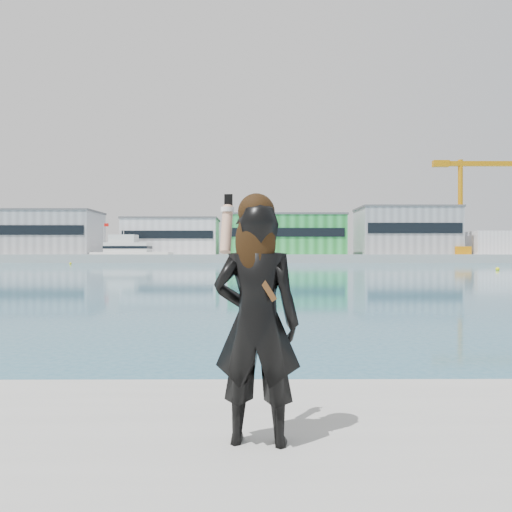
# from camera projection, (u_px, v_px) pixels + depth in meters

# --- Properties ---
(ground) EXTENTS (500.00, 500.00, 0.00)m
(ground) POSITION_uv_depth(u_px,v_px,m) (333.00, 508.00, 4.05)
(ground) COLOR #195A75
(ground) RESTS_ON ground
(far_quay) EXTENTS (320.00, 40.00, 2.00)m
(far_quay) POSITION_uv_depth(u_px,v_px,m) (255.00, 258.00, 134.04)
(far_quay) COLOR #9E9E99
(far_quay) RESTS_ON ground
(warehouse_grey_left) EXTENTS (26.52, 16.36, 11.50)m
(warehouse_grey_left) POSITION_uv_depth(u_px,v_px,m) (47.00, 233.00, 131.65)
(warehouse_grey_left) COLOR gray
(warehouse_grey_left) RESTS_ON far_quay
(warehouse_white) EXTENTS (24.48, 15.35, 9.50)m
(warehouse_white) POSITION_uv_depth(u_px,v_px,m) (172.00, 236.00, 131.86)
(warehouse_white) COLOR silver
(warehouse_white) RESTS_ON far_quay
(warehouse_green) EXTENTS (30.60, 16.36, 10.50)m
(warehouse_green) POSITION_uv_depth(u_px,v_px,m) (285.00, 235.00, 132.05)
(warehouse_green) COLOR #228B35
(warehouse_green) RESTS_ON far_quay
(warehouse_grey_right) EXTENTS (25.50, 15.35, 12.50)m
(warehouse_grey_right) POSITION_uv_depth(u_px,v_px,m) (406.00, 231.00, 132.25)
(warehouse_grey_right) COLOR gray
(warehouse_grey_right) RESTS_ON far_quay
(ancillary_shed) EXTENTS (12.00, 10.00, 6.00)m
(ancillary_shed) POSITION_uv_depth(u_px,v_px,m) (492.00, 243.00, 130.42)
(ancillary_shed) COLOR silver
(ancillary_shed) RESTS_ON far_quay
(dock_crane) EXTENTS (23.00, 4.00, 24.00)m
(dock_crane) POSITION_uv_depth(u_px,v_px,m) (465.00, 203.00, 126.33)
(dock_crane) COLOR orange
(dock_crane) RESTS_ON far_quay
(flagpole_left) EXTENTS (1.28, 0.16, 8.00)m
(flagpole_left) POSITION_uv_depth(u_px,v_px,m) (104.00, 236.00, 124.78)
(flagpole_left) COLOR silver
(flagpole_left) RESTS_ON far_quay
(flagpole_right) EXTENTS (1.28, 0.16, 8.00)m
(flagpole_right) POSITION_uv_depth(u_px,v_px,m) (343.00, 236.00, 125.16)
(flagpole_right) COLOR silver
(flagpole_right) RESTS_ON far_quay
(motor_yacht) EXTENTS (19.35, 6.91, 8.85)m
(motor_yacht) POSITION_uv_depth(u_px,v_px,m) (130.00, 252.00, 119.87)
(motor_yacht) COLOR silver
(motor_yacht) RESTS_ON ground
(buoy_near) EXTENTS (0.50, 0.50, 0.50)m
(buoy_near) POSITION_uv_depth(u_px,v_px,m) (497.00, 270.00, 63.31)
(buoy_near) COLOR #FFFB0D
(buoy_near) RESTS_ON ground
(buoy_far) EXTENTS (0.50, 0.50, 0.50)m
(buoy_far) POSITION_uv_depth(u_px,v_px,m) (70.00, 264.00, 101.53)
(buoy_far) COLOR #FFFB0D
(buoy_far) RESTS_ON ground
(woman) EXTENTS (0.62, 0.45, 1.69)m
(woman) POSITION_uv_depth(u_px,v_px,m) (256.00, 316.00, 3.33)
(woman) COLOR black
(woman) RESTS_ON near_quay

